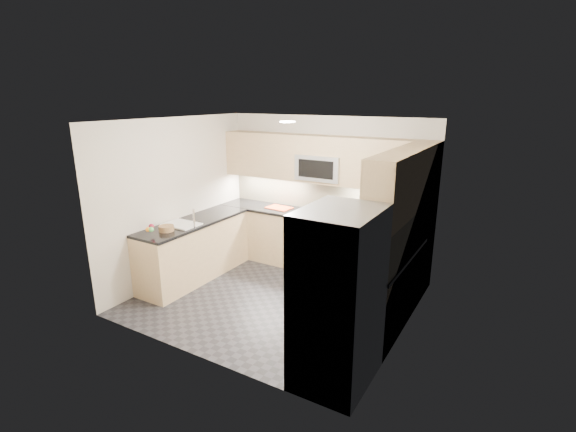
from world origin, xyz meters
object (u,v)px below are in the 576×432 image
object	(u,v)px
utensil_bowl	(398,222)
cutting_board	(279,208)
gas_range	(316,243)
microwave	(321,167)
fruit_basket	(166,228)
refrigerator	(338,298)

from	to	relation	value
utensil_bowl	cutting_board	xyz separation A→B (m)	(-2.08, 0.05, -0.08)
gas_range	utensil_bowl	distance (m)	1.44
utensil_bowl	microwave	bearing A→B (deg)	174.69
cutting_board	fruit_basket	size ratio (longest dim) A/B	1.94
refrigerator	fruit_basket	distance (m)	2.98
refrigerator	utensil_bowl	bearing A→B (deg)	92.93
microwave	refrigerator	xyz separation A→B (m)	(1.45, -2.55, -0.80)
fruit_basket	gas_range	bearing A→B (deg)	51.34
refrigerator	fruit_basket	world-z (taller)	refrigerator
microwave	fruit_basket	size ratio (longest dim) A/B	3.53
refrigerator	cutting_board	distance (m)	3.31
refrigerator	microwave	bearing A→B (deg)	119.62
utensil_bowl	fruit_basket	size ratio (longest dim) A/B	1.33
gas_range	utensil_bowl	xyz separation A→B (m)	(1.33, 0.00, 0.57)
refrigerator	fruit_basket	bearing A→B (deg)	168.79
cutting_board	fruit_basket	xyz separation A→B (m)	(-0.72, -1.89, 0.03)
fruit_basket	microwave	bearing A→B (deg)	53.15
refrigerator	cutting_board	xyz separation A→B (m)	(-2.20, 2.47, 0.05)
microwave	gas_range	bearing A→B (deg)	-90.00
refrigerator	cutting_board	bearing A→B (deg)	131.67
refrigerator	utensil_bowl	xyz separation A→B (m)	(-0.12, 2.43, 0.12)
gas_range	cutting_board	distance (m)	0.90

